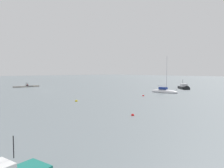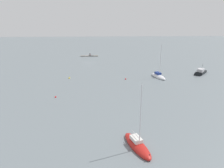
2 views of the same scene
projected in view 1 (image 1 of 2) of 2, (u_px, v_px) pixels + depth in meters
name	position (u px, v px, depth m)	size (l,w,h in m)	color
ground_plane	(47.00, 91.00, 69.84)	(500.00, 500.00, 0.00)	slate
seawall_pier	(26.00, 86.00, 85.52)	(10.01, 1.94, 0.56)	gray
person_seated_maroon_left	(28.00, 85.00, 85.79)	(0.41, 0.61, 0.73)	#1E2333
person_seated_grey_right	(26.00, 85.00, 85.52)	(0.41, 0.61, 0.73)	#1E2333
umbrella_open_black	(27.00, 83.00, 85.63)	(1.14, 1.14, 1.25)	black
sailboat_white_near	(164.00, 91.00, 63.11)	(3.81, 8.75, 11.42)	silver
motorboat_black_near	(184.00, 88.00, 76.00)	(7.10, 7.26, 4.37)	black
mooring_buoy_near	(76.00, 101.00, 44.77)	(0.55, 0.55, 0.55)	yellow
mooring_buoy_mid	(133.00, 115.00, 30.47)	(0.45, 0.45, 0.45)	red
mooring_buoy_far	(143.00, 96.00, 54.53)	(0.49, 0.49, 0.49)	red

